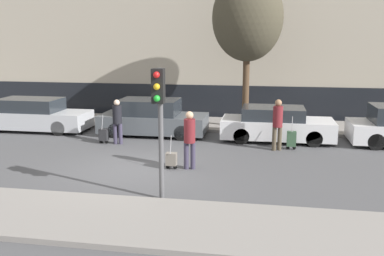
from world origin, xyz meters
name	(u,v)px	position (x,y,z in m)	size (l,w,h in m)	color
ground_plane	(136,169)	(0.00, 0.00, 0.00)	(80.00, 80.00, 0.00)	#4C4C4F
sidewalk_near	(84,217)	(0.00, -3.75, 0.06)	(28.00, 2.50, 0.12)	gray
sidewalk_far	(181,123)	(0.00, 7.00, 0.06)	(28.00, 3.00, 0.12)	gray
building_facade	(193,24)	(0.00, 10.20, 4.62)	(28.00, 2.06, 9.27)	#A89E8C
parked_car_0	(34,115)	(-5.96, 4.63, 0.65)	(4.64, 1.71, 1.38)	#B7BABF
parked_car_1	(152,118)	(-0.75, 4.70, 0.68)	(4.32, 1.84, 1.46)	#4C5156
parked_car_2	(276,125)	(4.23, 4.51, 0.62)	(4.24, 1.78, 1.31)	silver
pedestrian_left	(117,119)	(-1.60, 2.93, 0.95)	(0.35, 0.34, 1.67)	#383347
trolley_left	(104,135)	(-2.15, 2.90, 0.34)	(0.34, 0.29, 1.10)	#262628
pedestrian_center	(190,136)	(1.60, 0.30, 1.01)	(0.35, 0.34, 1.77)	#383347
trolley_center	(171,159)	(1.06, 0.20, 0.31)	(0.34, 0.29, 1.04)	slate
pedestrian_right	(278,121)	(4.24, 3.01, 1.04)	(0.34, 0.34, 1.81)	#4C4233
trolley_right	(291,139)	(4.75, 3.21, 0.38)	(0.34, 0.29, 1.19)	#335138
traffic_light	(159,107)	(1.37, -2.37, 2.30)	(0.28, 0.47, 3.20)	#515154
bare_tree_near_crossing	(248,18)	(2.94, 6.34, 4.69)	(2.93, 2.93, 6.39)	#4C3826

